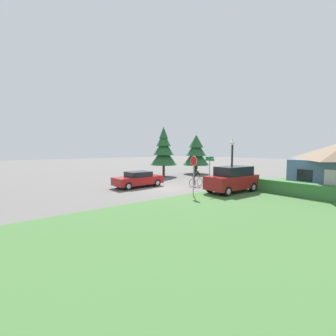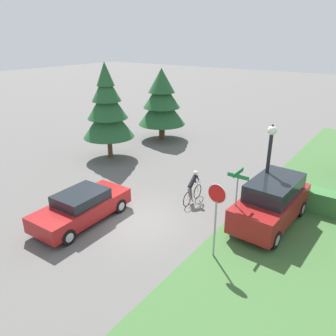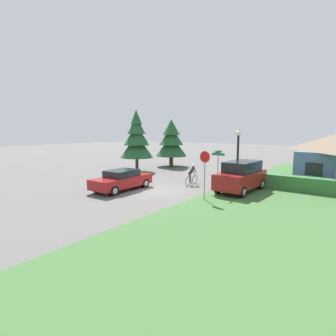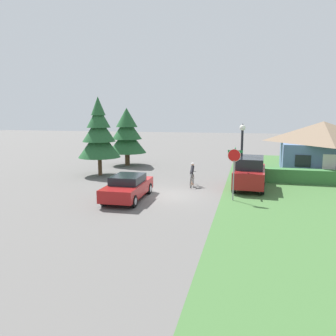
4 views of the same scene
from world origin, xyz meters
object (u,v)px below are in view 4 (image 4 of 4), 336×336
conifer_tall_near (99,134)px  conifer_tall_far (127,134)px  street_name_sign (235,162)px  parked_suv_right (250,173)px  stop_sign (234,164)px  street_lamp (242,145)px  cyclist (192,175)px  cottage_house (322,146)px  sedan_left_lane (128,187)px

conifer_tall_near → conifer_tall_far: conifer_tall_near is taller
street_name_sign → conifer_tall_near: bearing=161.3°
parked_suv_right → street_name_sign: bearing=154.3°
street_name_sign → conifer_tall_far: (-10.58, 9.21, 1.08)m
stop_sign → street_lamp: 4.26m
street_lamp → conifer_tall_far: 12.86m
street_lamp → parked_suv_right: bearing=-50.7°
parked_suv_right → street_name_sign: street_name_sign is taller
cyclist → conifer_tall_far: size_ratio=0.32×
parked_suv_right → street_lamp: (-0.58, 0.71, 1.75)m
cottage_house → street_name_sign: (-6.79, -9.39, -0.26)m
conifer_tall_far → street_lamp: bearing=-31.9°
cyclist → parked_suv_right: bearing=-87.5°
cottage_house → street_lamp: (-6.45, -6.98, 0.57)m
sedan_left_lane → street_name_sign: 6.74m
street_name_sign → conifer_tall_near: conifer_tall_near is taller
conifer_tall_near → cottage_house: bearing=18.0°
street_lamp → conifer_tall_far: (-10.92, 6.79, 0.24)m
sedan_left_lane → street_lamp: bearing=-51.0°
sedan_left_lane → cyclist: bearing=-36.1°
conifer_tall_far → cyclist: bearing=-45.4°
cottage_house → sedan_left_lane: 17.80m
street_lamp → sedan_left_lane: bearing=-139.2°
cyclist → stop_sign: bearing=-139.4°
cyclist → street_lamp: 3.96m
cottage_house → street_name_sign: 11.59m
conifer_tall_far → stop_sign: bearing=-46.0°
conifer_tall_near → conifer_tall_far: bearing=87.4°
cottage_house → conifer_tall_near: size_ratio=1.42×
stop_sign → conifer_tall_near: size_ratio=0.47×
cottage_house → cyclist: size_ratio=5.02×
cyclist → conifer_tall_far: bearing=43.0°
cyclist → street_name_sign: street_name_sign is taller
street_lamp → street_name_sign: size_ratio=1.49×
parked_suv_right → conifer_tall_near: size_ratio=0.75×
sedan_left_lane → conifer_tall_far: conifer_tall_far is taller
street_name_sign → conifer_tall_far: bearing=139.0°
sedan_left_lane → conifer_tall_far: (-4.67, 12.19, 2.34)m
street_name_sign → parked_suv_right: bearing=61.7°
stop_sign → street_name_sign: size_ratio=1.03×
conifer_tall_near → conifer_tall_far: size_ratio=1.14×
conifer_tall_near → sedan_left_lane: bearing=-53.6°
conifer_tall_near → street_lamp: bearing=-6.4°
parked_suv_right → street_lamp: bearing=41.9°
cottage_house → sedan_left_lane: size_ratio=1.95×
parked_suv_right → conifer_tall_near: (-11.74, 1.97, 2.27)m
sedan_left_lane → cyclist: cyclist is taller
conifer_tall_far → cottage_house: bearing=0.6°
street_lamp → cyclist: bearing=-163.1°
sedan_left_lane → cyclist: (3.01, 4.41, 0.05)m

